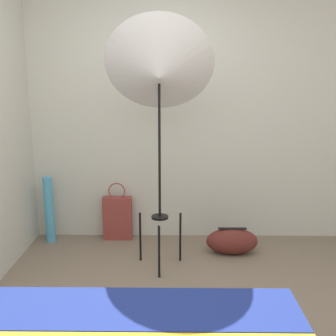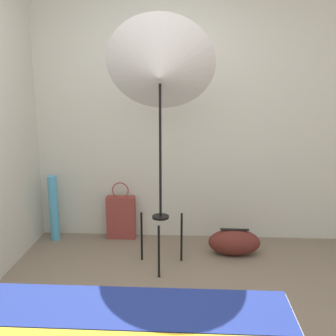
% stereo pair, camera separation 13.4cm
% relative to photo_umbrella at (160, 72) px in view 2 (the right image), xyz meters
% --- Properties ---
extents(wall_back, '(8.00, 0.05, 2.60)m').
position_rel_photo_umbrella_xyz_m(wall_back, '(0.04, 0.73, -0.39)').
color(wall_back, beige).
rests_on(wall_back, ground_plane).
extents(photo_umbrella, '(0.91, 0.67, 2.12)m').
position_rel_photo_umbrella_xyz_m(photo_umbrella, '(0.00, 0.00, 0.00)').
color(photo_umbrella, black).
rests_on(photo_umbrella, ground_plane).
extents(tote_bag, '(0.29, 0.10, 0.60)m').
position_rel_photo_umbrella_xyz_m(tote_bag, '(-0.46, 0.61, -1.45)').
color(tote_bag, brown).
rests_on(tote_bag, ground_plane).
extents(duffel_bag, '(0.49, 0.25, 0.26)m').
position_rel_photo_umbrella_xyz_m(duffel_bag, '(0.68, 0.26, -1.56)').
color(duffel_bag, '#5B231E').
rests_on(duffel_bag, ground_plane).
extents(paper_roll, '(0.09, 0.09, 0.68)m').
position_rel_photo_umbrella_xyz_m(paper_roll, '(-1.14, 0.53, -1.35)').
color(paper_roll, '#4CA3D1').
rests_on(paper_roll, ground_plane).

